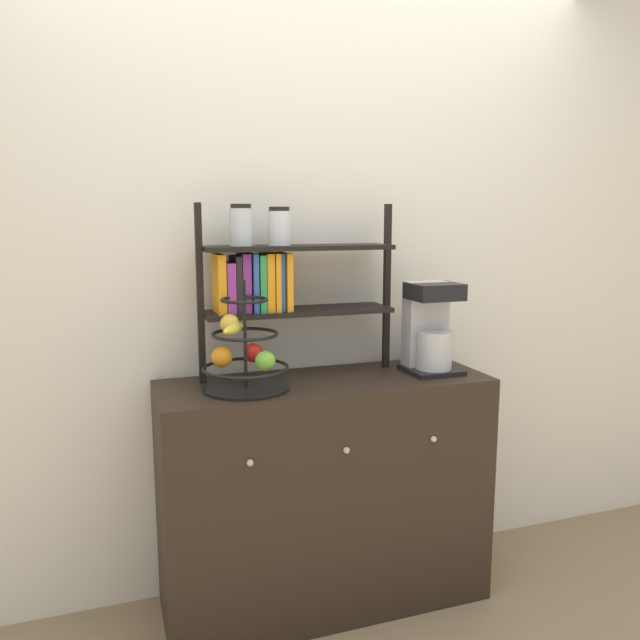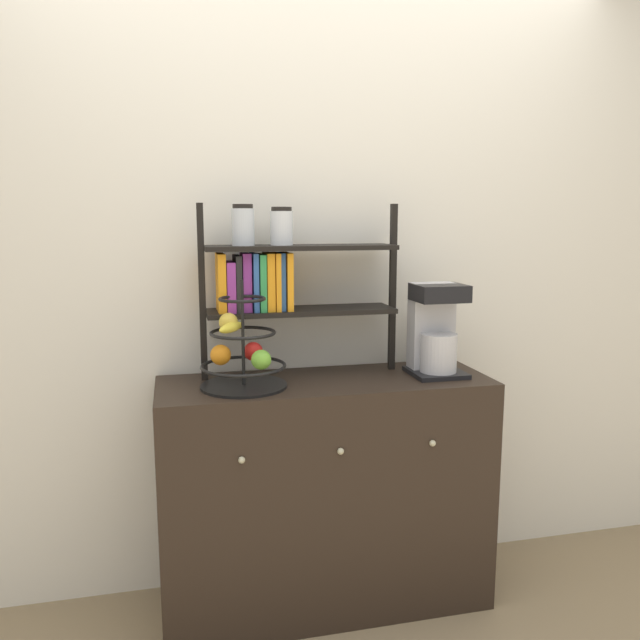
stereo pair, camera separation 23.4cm
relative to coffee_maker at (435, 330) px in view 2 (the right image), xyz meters
The scene contains 6 objects.
ground_plane 1.20m from the coffee_maker, 154.04° to the right, with size 12.00×12.00×0.00m, color #847051.
wall_back 0.56m from the coffee_maker, 149.09° to the left, with size 7.00×0.05×2.60m, color silver.
sideboard 0.77m from the coffee_maker, behind, with size 1.27×0.46×0.92m.
coffee_maker is the anchor object (origin of this frame).
fruit_stand 0.77m from the coffee_maker, behind, with size 0.32×0.32×0.40m.
shelf_hutch 0.67m from the coffee_maker, 169.56° to the left, with size 0.78×0.20×0.67m.
Camera 2 is at (-0.55, -2.03, 1.53)m, focal length 35.00 mm.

